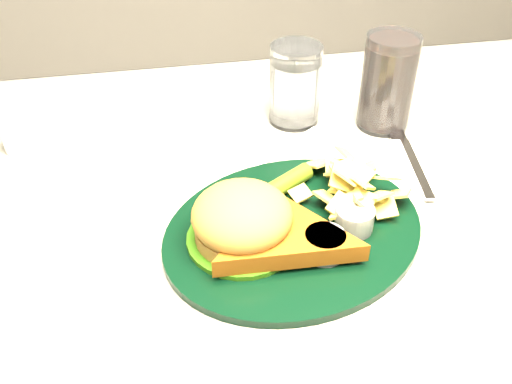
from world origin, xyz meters
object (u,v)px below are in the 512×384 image
(water_glass, at_px, (295,85))
(fork_napkin, at_px, (413,164))
(dinner_plate, at_px, (295,211))
(cola_glass, at_px, (388,83))
(table, at_px, (263,372))

(water_glass, xyz_separation_m, fork_napkin, (0.13, -0.15, -0.05))
(water_glass, bearing_deg, fork_napkin, -49.74)
(dinner_plate, height_order, fork_napkin, dinner_plate)
(dinner_plate, distance_m, cola_glass, 0.29)
(cola_glass, bearing_deg, fork_napkin, -88.83)
(fork_napkin, bearing_deg, dinner_plate, -143.73)
(cola_glass, bearing_deg, dinner_plate, -131.26)
(water_glass, bearing_deg, cola_glass, -16.82)
(water_glass, relative_size, cola_glass, 0.85)
(table, bearing_deg, cola_glass, 34.21)
(water_glass, distance_m, fork_napkin, 0.21)
(water_glass, bearing_deg, dinner_plate, -103.65)
(table, height_order, dinner_plate, dinner_plate)
(fork_napkin, bearing_deg, table, -164.41)
(table, distance_m, cola_glass, 0.51)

